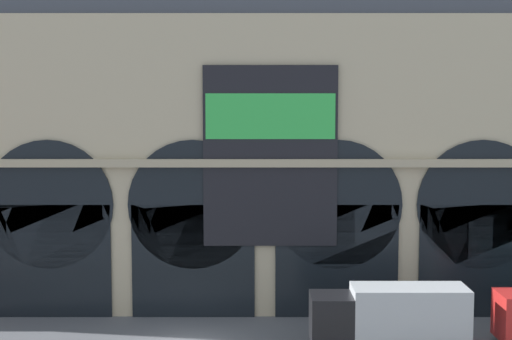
# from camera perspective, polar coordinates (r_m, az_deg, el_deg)

# --- Properties ---
(station_building) EXTENTS (49.14, 5.61, 21.08)m
(station_building) POSITION_cam_1_polar(r_m,az_deg,el_deg) (43.90, -4.25, 2.97)
(station_building) COLOR #BCAD8C
(station_building) RESTS_ON ground
(box_truck_mideast) EXTENTS (7.50, 2.91, 3.12)m
(box_truck_mideast) POSITION_cam_1_polar(r_m,az_deg,el_deg) (37.48, 10.36, -10.76)
(box_truck_mideast) COLOR black
(box_truck_mideast) RESTS_ON ground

